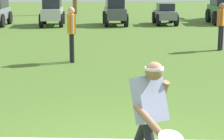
% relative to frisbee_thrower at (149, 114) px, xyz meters
% --- Properties ---
extents(field_line_paint, '(18.32, 2.84, 0.01)m').
position_rel_frisbee_thrower_xyz_m(field_line_paint, '(-0.28, 1.26, -0.80)').
color(field_line_paint, white).
rests_on(field_line_paint, ground_plane).
extents(frisbee_thrower, '(0.50, 1.10, 1.43)m').
position_rel_frisbee_thrower_xyz_m(frisbee_thrower, '(0.00, 0.00, 0.00)').
color(frisbee_thrower, '#23232D').
rests_on(frisbee_thrower, ground_plane).
extents(frisbee_in_flight, '(0.32, 0.31, 0.11)m').
position_rel_frisbee_thrower_xyz_m(frisbee_in_flight, '(0.08, -0.73, -0.04)').
color(frisbee_in_flight, white).
extents(teammate_near_sideline, '(0.37, 0.43, 1.56)m').
position_rel_frisbee_thrower_xyz_m(teammate_near_sideline, '(4.18, 9.06, 0.14)').
color(teammate_near_sideline, black).
rests_on(teammate_near_sideline, ground_plane).
extents(teammate_midfield, '(0.24, 0.50, 1.56)m').
position_rel_frisbee_thrower_xyz_m(teammate_midfield, '(-0.76, 7.49, 0.14)').
color(teammate_midfield, black).
rests_on(teammate_midfield, ground_plane).
extents(parked_car_slot_c, '(1.26, 2.45, 1.34)m').
position_rel_frisbee_thrower_xyz_m(parked_car_slot_c, '(-1.54, 17.49, -0.08)').
color(parked_car_slot_c, '#B7BABF').
rests_on(parked_car_slot_c, ground_plane).
extents(parked_car_slot_d, '(1.22, 2.43, 1.34)m').
position_rel_frisbee_thrower_xyz_m(parked_car_slot_d, '(1.62, 17.34, -0.08)').
color(parked_car_slot_d, '#474C51').
rests_on(parked_car_slot_d, ground_plane).
extents(parked_car_slot_e, '(1.23, 2.26, 1.10)m').
position_rel_frisbee_thrower_xyz_m(parked_car_slot_e, '(4.22, 17.33, -0.24)').
color(parked_car_slot_e, slate).
rests_on(parked_car_slot_e, ground_plane).
extents(parked_car_slot_f, '(1.38, 2.44, 1.40)m').
position_rel_frisbee_thrower_xyz_m(parked_car_slot_f, '(7.25, 17.45, -0.06)').
color(parked_car_slot_f, '#235133').
rests_on(parked_car_slot_f, ground_plane).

